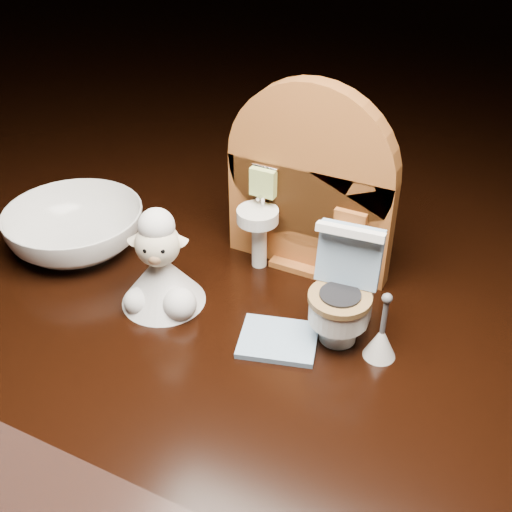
% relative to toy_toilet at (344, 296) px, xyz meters
% --- Properties ---
extents(backdrop_panel, '(0.13, 0.05, 0.15)m').
position_rel_toy_toilet_xyz_m(backdrop_panel, '(-0.05, 0.06, 0.04)').
color(backdrop_panel, '#9C5624').
rests_on(backdrop_panel, ground).
extents(toy_toilet, '(0.04, 0.06, 0.08)m').
position_rel_toy_toilet_xyz_m(toy_toilet, '(0.00, 0.00, 0.00)').
color(toy_toilet, white).
rests_on(toy_toilet, ground).
extents(bath_mat, '(0.06, 0.06, 0.00)m').
position_rel_toy_toilet_xyz_m(bath_mat, '(-0.03, -0.03, -0.03)').
color(bath_mat, '#83A4C5').
rests_on(bath_mat, ground).
extents(toilet_brush, '(0.02, 0.02, 0.05)m').
position_rel_toy_toilet_xyz_m(toilet_brush, '(0.03, -0.01, -0.02)').
color(toilet_brush, white).
rests_on(toilet_brush, ground).
extents(plush_lamb, '(0.06, 0.06, 0.08)m').
position_rel_toy_toilet_xyz_m(plush_lamb, '(-0.13, -0.03, -0.00)').
color(plush_lamb, silver).
rests_on(plush_lamb, ground).
extents(ceramic_bowl, '(0.13, 0.13, 0.04)m').
position_rel_toy_toilet_xyz_m(ceramic_bowl, '(-0.23, 0.00, -0.01)').
color(ceramic_bowl, white).
rests_on(ceramic_bowl, ground).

